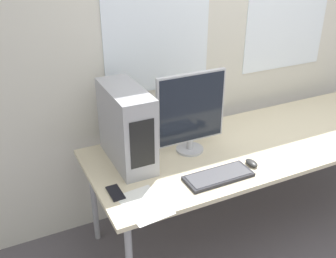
{
  "coord_description": "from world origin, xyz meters",
  "views": [
    {
      "loc": [
        -1.63,
        -1.42,
        2.01
      ],
      "look_at": [
        -0.73,
        0.43,
        0.96
      ],
      "focal_mm": 42.0,
      "sensor_mm": 36.0,
      "label": 1
    }
  ],
  "objects_px": {
    "keyboard": "(218,176)",
    "cell_phone": "(115,193)",
    "pc_tower": "(126,126)",
    "mouse": "(252,163)",
    "monitor_main": "(191,112)"
  },
  "relations": [
    {
      "from": "pc_tower",
      "to": "keyboard",
      "type": "height_order",
      "value": "pc_tower"
    },
    {
      "from": "keyboard",
      "to": "cell_phone",
      "type": "xyz_separation_m",
      "value": [
        -0.59,
        0.12,
        -0.01
      ]
    },
    {
      "from": "pc_tower",
      "to": "monitor_main",
      "type": "xyz_separation_m",
      "value": [
        0.4,
        -0.06,
        0.04
      ]
    },
    {
      "from": "pc_tower",
      "to": "monitor_main",
      "type": "bearing_deg",
      "value": -9.06
    },
    {
      "from": "pc_tower",
      "to": "cell_phone",
      "type": "relative_size",
      "value": 3.51
    },
    {
      "from": "pc_tower",
      "to": "keyboard",
      "type": "distance_m",
      "value": 0.62
    },
    {
      "from": "keyboard",
      "to": "cell_phone",
      "type": "distance_m",
      "value": 0.6
    },
    {
      "from": "pc_tower",
      "to": "mouse",
      "type": "relative_size",
      "value": 5.14
    },
    {
      "from": "keyboard",
      "to": "cell_phone",
      "type": "bearing_deg",
      "value": 168.78
    },
    {
      "from": "mouse",
      "to": "cell_phone",
      "type": "relative_size",
      "value": 0.68
    },
    {
      "from": "keyboard",
      "to": "mouse",
      "type": "distance_m",
      "value": 0.26
    },
    {
      "from": "mouse",
      "to": "cell_phone",
      "type": "distance_m",
      "value": 0.85
    },
    {
      "from": "mouse",
      "to": "keyboard",
      "type": "bearing_deg",
      "value": -173.79
    },
    {
      "from": "monitor_main",
      "to": "cell_phone",
      "type": "height_order",
      "value": "monitor_main"
    },
    {
      "from": "mouse",
      "to": "pc_tower",
      "type": "bearing_deg",
      "value": 149.47
    }
  ]
}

